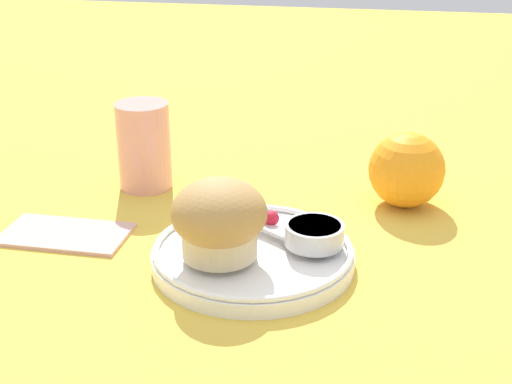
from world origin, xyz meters
TOP-DOWN VIEW (x-y plane):
  - ground_plane at (0.00, 0.00)m, footprint 3.00×3.00m
  - plate at (-0.01, -0.01)m, footprint 0.19×0.19m
  - muffin at (-0.04, -0.03)m, footprint 0.09×0.09m
  - cream_ramekin at (0.05, 0.01)m, footprint 0.06×0.06m
  - berry_pair at (-0.01, 0.04)m, footprint 0.03×0.02m
  - butter_knife at (-0.01, 0.03)m, footprint 0.13×0.09m
  - orange_fruit at (0.13, 0.16)m, footprint 0.08×0.08m
  - juice_glass at (-0.17, 0.15)m, footprint 0.06×0.06m
  - folded_napkin at (-0.21, 0.01)m, footprint 0.13×0.07m

SIDE VIEW (x-z plane):
  - ground_plane at x=0.00m, z-range 0.00..0.00m
  - folded_napkin at x=-0.21m, z-range 0.00..0.01m
  - plate at x=-0.01m, z-range 0.00..0.02m
  - butter_knife at x=-0.01m, z-range 0.02..0.02m
  - berry_pair at x=-0.01m, z-range 0.02..0.04m
  - cream_ramekin at x=0.05m, z-range 0.02..0.04m
  - orange_fruit at x=0.13m, z-range 0.00..0.08m
  - juice_glass at x=-0.17m, z-range 0.00..0.10m
  - muffin at x=-0.04m, z-range 0.02..0.09m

